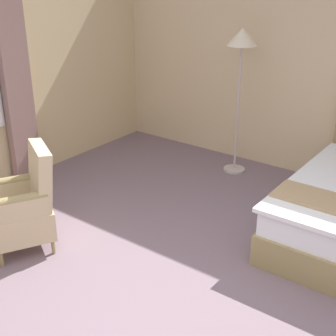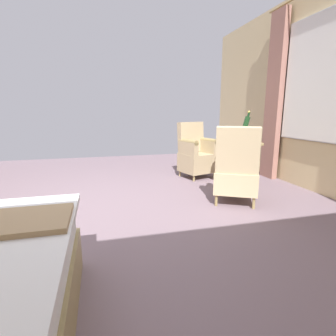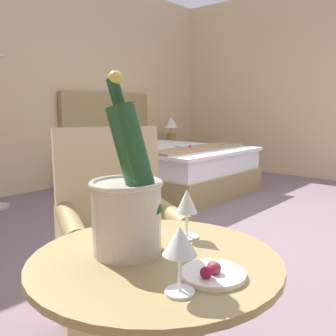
{
  "view_description": "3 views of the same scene",
  "coord_description": "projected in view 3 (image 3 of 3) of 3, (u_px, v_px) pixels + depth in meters",
  "views": [
    {
      "loc": [
        1.66,
        -2.23,
        2.49
      ],
      "look_at": [
        -0.83,
        1.11,
        0.69
      ],
      "focal_mm": 50.0,
      "sensor_mm": 36.0,
      "label": 1
    },
    {
      "loc": [
        -0.04,
        3.0,
        1.17
      ],
      "look_at": [
        -0.52,
        1.16,
        0.76
      ],
      "focal_mm": 28.0,
      "sensor_mm": 36.0,
      "label": 2
    },
    {
      "loc": [
        -2.82,
        -1.21,
        1.09
      ],
      "look_at": [
        -0.61,
        0.69,
        0.62
      ],
      "focal_mm": 40.0,
      "sensor_mm": 36.0,
      "label": 3
    }
  ],
  "objects": [
    {
      "name": "ground_plane",
      "position": [
        280.0,
        242.0,
        3.06
      ],
      "size": [
        8.06,
        8.06,
        0.0
      ],
      "primitive_type": "plane",
      "color": "slate"
    },
    {
      "name": "wall_headboard_side",
      "position": [
        47.0,
        79.0,
        4.98
      ],
      "size": [
        6.28,
        0.12,
        2.93
      ],
      "color": "beige",
      "rests_on": "ground"
    },
    {
      "name": "bed",
      "position": [
        158.0,
        164.0,
        5.12
      ],
      "size": [
        1.66,
        2.21,
        1.31
      ],
      "color": "#968352",
      "rests_on": "ground"
    },
    {
      "name": "nightstand",
      "position": [
        171.0,
        156.0,
        6.54
      ],
      "size": [
        0.43,
        0.45,
        0.52
      ],
      "color": "#968352",
      "rests_on": "ground"
    },
    {
      "name": "bedside_lamp",
      "position": [
        171.0,
        126.0,
        6.45
      ],
      "size": [
        0.24,
        0.24,
        0.42
      ],
      "color": "olive",
      "rests_on": "nightstand"
    },
    {
      "name": "champagne_bucket",
      "position": [
        128.0,
        202.0,
        0.99
      ],
      "size": [
        0.2,
        0.2,
        0.48
      ],
      "color": "#BFB5A6",
      "rests_on": "side_table_round"
    },
    {
      "name": "wine_glass_near_bucket",
      "position": [
        180.0,
        245.0,
        0.77
      ],
      "size": [
        0.07,
        0.07,
        0.15
      ],
      "color": "white",
      "rests_on": "side_table_round"
    },
    {
      "name": "wine_glass_near_edge",
      "position": [
        187.0,
        204.0,
        1.11
      ],
      "size": [
        0.07,
        0.07,
        0.15
      ],
      "color": "white",
      "rests_on": "side_table_round"
    },
    {
      "name": "snack_plate",
      "position": [
        213.0,
        273.0,
        0.86
      ],
      "size": [
        0.15,
        0.15,
        0.04
      ],
      "color": "white",
      "rests_on": "side_table_round"
    },
    {
      "name": "armchair_by_window",
      "position": [
        117.0,
        249.0,
        1.75
      ],
      "size": [
        0.73,
        0.76,
        1.0
      ],
      "color": "#968352",
      "rests_on": "ground"
    }
  ]
}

